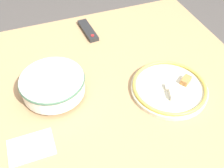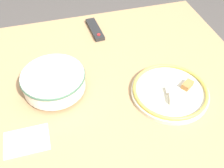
% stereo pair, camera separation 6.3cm
% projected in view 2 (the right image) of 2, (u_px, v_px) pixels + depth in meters
% --- Properties ---
extents(ground_plane, '(8.00, 8.00, 0.00)m').
position_uv_depth(ground_plane, '(101.00, 161.00, 1.66)').
color(ground_plane, '#4C4742').
extents(dining_table, '(1.39, 1.06, 0.72)m').
position_uv_depth(dining_table, '(96.00, 93.00, 1.19)').
color(dining_table, tan).
rests_on(dining_table, ground_plane).
extents(noodle_bowl, '(0.26, 0.26, 0.09)m').
position_uv_depth(noodle_bowl, '(54.00, 80.00, 1.07)').
color(noodle_bowl, silver).
rests_on(noodle_bowl, dining_table).
extents(food_plate, '(0.32, 0.32, 0.04)m').
position_uv_depth(food_plate, '(170.00, 91.00, 1.08)').
color(food_plate, beige).
rests_on(food_plate, dining_table).
extents(tv_remote, '(0.06, 0.20, 0.02)m').
position_uv_depth(tv_remote, '(95.00, 29.00, 1.39)').
color(tv_remote, black).
rests_on(tv_remote, dining_table).
extents(folded_napkin, '(0.16, 0.11, 0.01)m').
position_uv_depth(folded_napkin, '(27.00, 141.00, 0.93)').
color(folded_napkin, beige).
rests_on(folded_napkin, dining_table).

